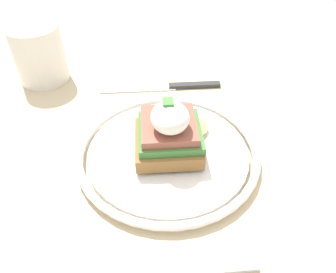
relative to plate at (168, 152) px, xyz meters
name	(u,v)px	position (x,y,z in m)	size (l,w,h in m)	color
dining_table	(164,212)	(-0.01, 0.01, -0.12)	(1.14, 0.69, 0.73)	#C6B28E
plate	(168,152)	(0.00, 0.00, 0.00)	(0.24, 0.24, 0.02)	white
sandwich	(169,132)	(0.00, 0.00, 0.03)	(0.10, 0.10, 0.07)	olive
knife	(170,87)	(0.16, -0.02, -0.01)	(0.02, 0.20, 0.01)	#2D2D2D
cup	(39,53)	(0.21, 0.20, 0.04)	(0.08, 0.08, 0.09)	white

